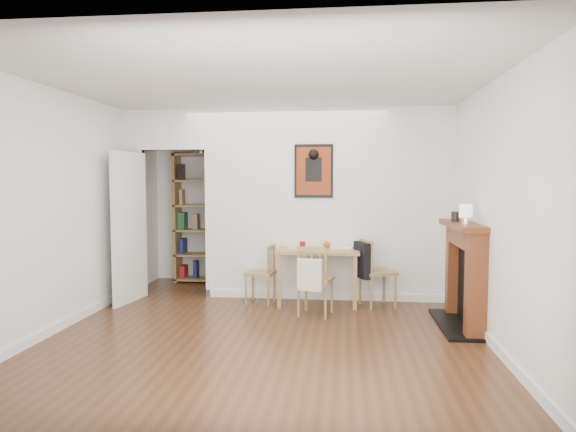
# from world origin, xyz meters

# --- Properties ---
(ground) EXTENTS (5.20, 5.20, 0.00)m
(ground) POSITION_xyz_m (0.00, 0.00, 0.00)
(ground) COLOR #532C1B
(ground) RESTS_ON ground
(room_shell) EXTENTS (5.20, 5.20, 5.20)m
(room_shell) POSITION_xyz_m (0.10, 1.34, 1.30)
(room_shell) COLOR white
(room_shell) RESTS_ON ground
(dining_table) EXTENTS (1.07, 0.68, 0.73)m
(dining_table) POSITION_xyz_m (0.48, 1.10, 0.64)
(dining_table) COLOR #AB834F
(dining_table) RESTS_ON ground
(chair_left) EXTENTS (0.44, 0.44, 0.78)m
(chair_left) POSITION_xyz_m (-0.29, 1.06, 0.39)
(chair_left) COLOR #A17E4B
(chair_left) RESTS_ON ground
(chair_right) EXTENTS (0.61, 0.57, 0.87)m
(chair_right) POSITION_xyz_m (1.23, 1.03, 0.45)
(chair_right) COLOR #A17E4B
(chair_right) RESTS_ON ground
(chair_front) EXTENTS (0.50, 0.55, 0.85)m
(chair_front) POSITION_xyz_m (0.47, 0.53, 0.43)
(chair_front) COLOR #A17E4B
(chair_front) RESTS_ON ground
(bookshelf) EXTENTS (0.87, 0.35, 2.07)m
(bookshelf) POSITION_xyz_m (-1.44, 2.39, 1.02)
(bookshelf) COLOR #AB834F
(bookshelf) RESTS_ON ground
(fireplace) EXTENTS (0.45, 1.25, 1.16)m
(fireplace) POSITION_xyz_m (2.16, 0.25, 0.62)
(fireplace) COLOR brown
(fireplace) RESTS_ON ground
(red_glass) EXTENTS (0.08, 0.08, 0.10)m
(red_glass) POSITION_xyz_m (0.27, 1.04, 0.78)
(red_glass) COLOR maroon
(red_glass) RESTS_ON dining_table
(orange_fruit) EXTENTS (0.09, 0.09, 0.09)m
(orange_fruit) POSITION_xyz_m (0.58, 1.22, 0.78)
(orange_fruit) COLOR #DB4C0B
(orange_fruit) RESTS_ON dining_table
(placemat) EXTENTS (0.46, 0.38, 0.00)m
(placemat) POSITION_xyz_m (0.27, 1.16, 0.73)
(placemat) COLOR beige
(placemat) RESTS_ON dining_table
(notebook) EXTENTS (0.31, 0.24, 0.01)m
(notebook) POSITION_xyz_m (0.78, 1.20, 0.74)
(notebook) COLOR white
(notebook) RESTS_ON dining_table
(mantel_lamp) EXTENTS (0.14, 0.14, 0.22)m
(mantel_lamp) POSITION_xyz_m (2.08, -0.05, 1.29)
(mantel_lamp) COLOR silver
(mantel_lamp) RESTS_ON fireplace
(ceramic_jar_a) EXTENTS (0.09, 0.09, 0.11)m
(ceramic_jar_a) POSITION_xyz_m (2.07, 0.41, 1.22)
(ceramic_jar_a) COLOR black
(ceramic_jar_a) RESTS_ON fireplace
(ceramic_jar_b) EXTENTS (0.08, 0.08, 0.10)m
(ceramic_jar_b) POSITION_xyz_m (2.10, 0.58, 1.21)
(ceramic_jar_b) COLOR black
(ceramic_jar_b) RESTS_ON fireplace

